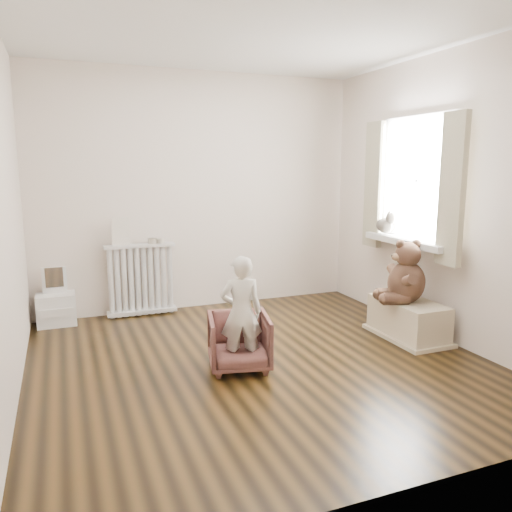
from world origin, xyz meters
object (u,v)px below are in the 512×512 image
object	(u,v)px
plush_cat	(385,224)
radiator	(141,280)
armchair	(239,342)
toy_bench	(408,317)
toy_vanity	(56,298)
teddy_bear	(407,268)
child	(241,313)

from	to	relation	value
plush_cat	radiator	bearing A→B (deg)	154.87
armchair	toy_bench	world-z (taller)	armchair
toy_vanity	teddy_bear	size ratio (longest dim) A/B	1.03
teddy_bear	plush_cat	size ratio (longest dim) A/B	2.05
toy_vanity	plush_cat	distance (m)	3.44
toy_bench	plush_cat	xyz separation A→B (m)	(0.14, 0.61, 0.80)
radiator	plush_cat	xyz separation A→B (m)	(2.35, -1.03, 0.61)
radiator	teddy_bear	xyz separation A→B (m)	(2.16, -1.65, 0.28)
child	plush_cat	distance (m)	2.07
toy_vanity	toy_bench	distance (m)	3.47
toy_bench	armchair	bearing A→B (deg)	-176.49
teddy_bear	plush_cat	world-z (taller)	plush_cat
child	toy_bench	xyz separation A→B (m)	(1.72, 0.16, -0.27)
radiator	armchair	bearing A→B (deg)	-74.14
child	plush_cat	world-z (taller)	plush_cat
radiator	toy_vanity	xyz separation A→B (m)	(-0.86, -0.03, -0.11)
radiator	toy_bench	xyz separation A→B (m)	(2.21, -1.64, -0.19)
toy_bench	plush_cat	bearing A→B (deg)	77.04
radiator	toy_bench	bearing A→B (deg)	-36.56
armchair	child	world-z (taller)	child
armchair	child	xyz separation A→B (m)	(0.00, -0.05, 0.25)
armchair	plush_cat	distance (m)	2.14
toy_bench	teddy_bear	bearing A→B (deg)	-172.32
toy_bench	toy_vanity	bearing A→B (deg)	152.33
toy_vanity	child	bearing A→B (deg)	-52.50
toy_vanity	plush_cat	bearing A→B (deg)	-17.33
radiator	armchair	world-z (taller)	radiator
radiator	toy_vanity	distance (m)	0.87
armchair	radiator	bearing A→B (deg)	118.18
teddy_bear	plush_cat	xyz separation A→B (m)	(0.19, 0.61, 0.33)
child	plush_cat	xyz separation A→B (m)	(1.86, 0.76, 0.53)
plush_cat	teddy_bear	bearing A→B (deg)	-108.36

